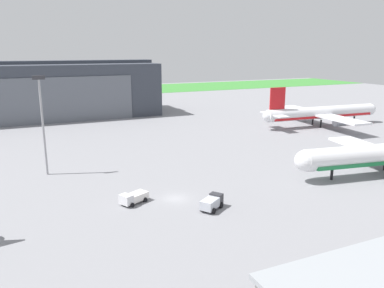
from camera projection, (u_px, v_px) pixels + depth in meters
ground_plane at (176, 199)px, 66.77m from camera, size 440.00×440.00×0.00m
grass_field_strip at (59, 93)px, 230.46m from camera, size 440.00×56.00×0.08m
maintenance_hangar at (18, 92)px, 140.80m from camera, size 101.67×30.16×21.18m
airliner_far_right at (321, 113)px, 128.98m from camera, size 45.23×39.67×13.58m
baggage_tug at (133, 197)px, 64.54m from camera, size 5.40×4.15×1.95m
ops_van at (212, 202)px, 62.01m from camera, size 4.86×4.23×2.21m
apron_light_mast at (42, 118)px, 76.87m from camera, size 2.40×0.50×20.28m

